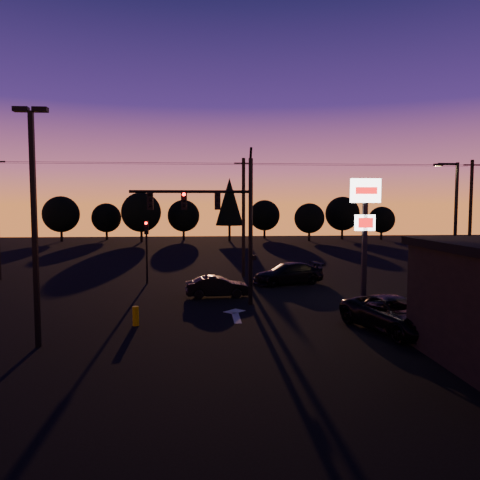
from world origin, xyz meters
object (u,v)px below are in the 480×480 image
object	(u,v)px
car_right	(288,273)
suv_parked	(395,315)
streetlight	(454,223)
bollard	(136,316)
car_mid	(217,287)
secondary_signal	(147,243)
pylon_sign	(365,216)
traffic_signal_mast	(221,215)
parking_lot_light	(34,211)

from	to	relation	value
car_right	suv_parked	world-z (taller)	suv_parked
streetlight	bollard	distance (m)	19.34
car_mid	secondary_signal	bearing A→B (deg)	38.08
pylon_sign	car_right	bearing A→B (deg)	103.82
bollard	car_right	size ratio (longest dim) A/B	0.18
car_mid	streetlight	bearing A→B (deg)	-97.08
pylon_sign	suv_parked	xyz separation A→B (m)	(0.18, -3.51, -4.16)
bollard	car_right	xyz separation A→B (m)	(8.98, 10.51, 0.29)
streetlight	suv_parked	size ratio (longest dim) A/B	1.48
secondary_signal	streetlight	xyz separation A→B (m)	(18.91, -5.99, 1.56)
traffic_signal_mast	suv_parked	xyz separation A→B (m)	(7.28, -6.00, -4.19)
streetlight	car_mid	world-z (taller)	streetlight
parking_lot_light	car_right	distance (m)	18.78
streetlight	car_right	distance (m)	11.01
car_right	parking_lot_light	bearing A→B (deg)	-59.29
secondary_signal	car_right	xyz separation A→B (m)	(9.80, -1.03, -2.13)
parking_lot_light	suv_parked	xyz separation A→B (m)	(14.68, 0.99, -4.52)
traffic_signal_mast	secondary_signal	bearing A→B (deg)	123.19
traffic_signal_mast	bollard	xyz separation A→B (m)	(-4.08, -4.05, -4.49)
traffic_signal_mast	bollard	size ratio (longest dim) A/B	9.71
bollard	parking_lot_light	bearing A→B (deg)	-138.41
traffic_signal_mast	streetlight	xyz separation A→B (m)	(14.01, 1.51, -0.52)
parking_lot_light	streetlight	xyz separation A→B (m)	(21.41, 8.50, -0.85)
bollard	suv_parked	distance (m)	11.53
parking_lot_light	traffic_signal_mast	bearing A→B (deg)	43.37
bollard	car_right	world-z (taller)	car_right
pylon_sign	car_mid	bearing A→B (deg)	146.81
streetlight	suv_parked	xyz separation A→B (m)	(-6.73, -7.51, -3.67)
car_mid	parking_lot_light	bearing A→B (deg)	137.80
secondary_signal	bollard	bearing A→B (deg)	-85.95
parking_lot_light	bollard	world-z (taller)	parking_lot_light
parking_lot_light	streetlight	size ratio (longest dim) A/B	1.14
traffic_signal_mast	car_right	distance (m)	9.13
streetlight	bollard	world-z (taller)	streetlight
streetlight	suv_parked	distance (m)	10.73
traffic_signal_mast	bollard	bearing A→B (deg)	-135.25
traffic_signal_mast	car_mid	world-z (taller)	traffic_signal_mast
secondary_signal	suv_parked	bearing A→B (deg)	-47.93
bollard	streetlight	bearing A→B (deg)	17.07
pylon_sign	streetlight	distance (m)	8.00
traffic_signal_mast	suv_parked	bearing A→B (deg)	-39.50
traffic_signal_mast	car_mid	size ratio (longest dim) A/B	2.27
traffic_signal_mast	car_mid	xyz separation A→B (m)	(-0.15, 2.25, -4.31)
suv_parked	car_mid	bearing A→B (deg)	114.68
parking_lot_light	car_mid	distance (m)	12.63
parking_lot_light	suv_parked	bearing A→B (deg)	3.86
traffic_signal_mast	streetlight	size ratio (longest dim) A/B	1.07
traffic_signal_mast	secondary_signal	xyz separation A→B (m)	(-4.90, 7.49, -2.07)
car_right	suv_parked	size ratio (longest dim) A/B	0.93
car_mid	car_right	xyz separation A→B (m)	(5.05, 4.21, 0.11)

